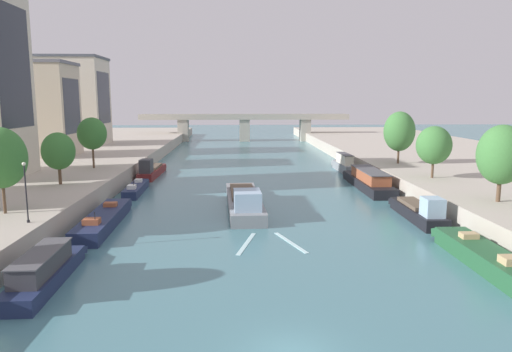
{
  "coord_description": "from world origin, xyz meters",
  "views": [
    {
      "loc": [
        -2.46,
        -19.97,
        11.52
      ],
      "look_at": [
        0.0,
        37.87,
        2.18
      ],
      "focal_mm": 33.3,
      "sensor_mm": 36.0,
      "label": 1
    }
  ],
  "objects_px": {
    "tree_left_midway": "(92,134)",
    "tree_right_nearest": "(399,131)",
    "moored_boat_right_far": "(419,211)",
    "tree_right_distant": "(434,145)",
    "bridge_far": "(245,124)",
    "tree_left_second": "(58,151)",
    "tree_left_nearest": "(1,158)",
    "moored_boat_right_upstream": "(344,164)",
    "moored_boat_left_upstream": "(136,188)",
    "moored_boat_right_gap_after": "(483,256)",
    "tree_right_far": "(502,155)",
    "barge_midriver": "(244,200)",
    "moored_boat_left_far": "(104,219)",
    "lamppost_left_bank": "(26,190)",
    "moored_boat_left_gap_after": "(45,270)",
    "moored_boat_right_midway": "(368,180)",
    "moored_boat_left_second": "(151,171)"
  },
  "relations": [
    {
      "from": "tree_left_midway",
      "to": "tree_right_nearest",
      "type": "height_order",
      "value": "tree_right_nearest"
    },
    {
      "from": "moored_boat_right_far",
      "to": "tree_right_distant",
      "type": "distance_m",
      "value": 13.58
    },
    {
      "from": "bridge_far",
      "to": "tree_left_second",
      "type": "bearing_deg",
      "value": -105.21
    },
    {
      "from": "tree_left_nearest",
      "to": "tree_left_second",
      "type": "bearing_deg",
      "value": 91.79
    },
    {
      "from": "moored_boat_right_upstream",
      "to": "tree_left_nearest",
      "type": "bearing_deg",
      "value": -135.01
    },
    {
      "from": "moored_boat_left_upstream",
      "to": "tree_left_midway",
      "type": "height_order",
      "value": "tree_left_midway"
    },
    {
      "from": "moored_boat_right_gap_after",
      "to": "tree_right_far",
      "type": "bearing_deg",
      "value": 57.15
    },
    {
      "from": "barge_midriver",
      "to": "moored_boat_right_gap_after",
      "type": "distance_m",
      "value": 24.49
    },
    {
      "from": "moored_boat_right_upstream",
      "to": "tree_right_nearest",
      "type": "distance_m",
      "value": 11.24
    },
    {
      "from": "bridge_far",
      "to": "moored_boat_left_far",
      "type": "bearing_deg",
      "value": -99.22
    },
    {
      "from": "lamppost_left_bank",
      "to": "tree_left_midway",
      "type": "bearing_deg",
      "value": 97.02
    },
    {
      "from": "barge_midriver",
      "to": "bridge_far",
      "type": "bearing_deg",
      "value": 88.89
    },
    {
      "from": "moored_boat_right_far",
      "to": "moored_boat_right_upstream",
      "type": "bearing_deg",
      "value": 90.37
    },
    {
      "from": "moored_boat_left_gap_after",
      "to": "tree_left_midway",
      "type": "bearing_deg",
      "value": 101.6
    },
    {
      "from": "moored_boat_left_upstream",
      "to": "tree_right_far",
      "type": "relative_size",
      "value": 1.48
    },
    {
      "from": "moored_boat_right_midway",
      "to": "tree_left_midway",
      "type": "bearing_deg",
      "value": 172.77
    },
    {
      "from": "moored_boat_right_upstream",
      "to": "tree_right_far",
      "type": "relative_size",
      "value": 1.45
    },
    {
      "from": "moored_boat_right_gap_after",
      "to": "moored_boat_right_midway",
      "type": "height_order",
      "value": "moored_boat_right_midway"
    },
    {
      "from": "moored_boat_left_gap_after",
      "to": "moored_boat_right_gap_after",
      "type": "bearing_deg",
      "value": 4.52
    },
    {
      "from": "barge_midriver",
      "to": "bridge_far",
      "type": "height_order",
      "value": "bridge_far"
    },
    {
      "from": "moored_boat_left_second",
      "to": "moored_boat_left_far",
      "type": "bearing_deg",
      "value": -88.77
    },
    {
      "from": "moored_boat_left_far",
      "to": "tree_left_nearest",
      "type": "relative_size",
      "value": 2.03
    },
    {
      "from": "tree_left_second",
      "to": "tree_right_nearest",
      "type": "relative_size",
      "value": 0.76
    },
    {
      "from": "tree_right_distant",
      "to": "tree_left_nearest",
      "type": "bearing_deg",
      "value": -159.21
    },
    {
      "from": "moored_boat_right_midway",
      "to": "moored_boat_left_second",
      "type": "bearing_deg",
      "value": 159.67
    },
    {
      "from": "tree_left_nearest",
      "to": "moored_boat_left_gap_after",
      "type": "bearing_deg",
      "value": -54.88
    },
    {
      "from": "barge_midriver",
      "to": "tree_left_nearest",
      "type": "distance_m",
      "value": 23.23
    },
    {
      "from": "tree_left_second",
      "to": "tree_right_far",
      "type": "height_order",
      "value": "tree_right_far"
    },
    {
      "from": "moored_boat_right_far",
      "to": "moored_boat_right_gap_after",
      "type": "bearing_deg",
      "value": -91.32
    },
    {
      "from": "lamppost_left_bank",
      "to": "moored_boat_left_upstream",
      "type": "bearing_deg",
      "value": 81.78
    },
    {
      "from": "moored_boat_right_far",
      "to": "moored_boat_right_midway",
      "type": "relative_size",
      "value": 0.68
    },
    {
      "from": "moored_boat_left_upstream",
      "to": "tree_left_midway",
      "type": "relative_size",
      "value": 1.51
    },
    {
      "from": "tree_right_distant",
      "to": "bridge_far",
      "type": "bearing_deg",
      "value": 105.02
    },
    {
      "from": "moored_boat_right_gap_after",
      "to": "moored_boat_right_upstream",
      "type": "bearing_deg",
      "value": 89.88
    },
    {
      "from": "moored_boat_right_gap_after",
      "to": "tree_right_far",
      "type": "relative_size",
      "value": 1.74
    },
    {
      "from": "tree_right_distant",
      "to": "tree_right_nearest",
      "type": "distance_m",
      "value": 13.06
    },
    {
      "from": "barge_midriver",
      "to": "lamppost_left_bank",
      "type": "distance_m",
      "value": 21.85
    },
    {
      "from": "moored_boat_right_midway",
      "to": "tree_left_second",
      "type": "height_order",
      "value": "tree_left_second"
    },
    {
      "from": "moored_boat_right_upstream",
      "to": "tree_left_midway",
      "type": "distance_m",
      "value": 38.74
    },
    {
      "from": "moored_boat_left_second",
      "to": "moored_boat_right_far",
      "type": "height_order",
      "value": "moored_boat_left_second"
    },
    {
      "from": "moored_boat_left_second",
      "to": "tree_left_second",
      "type": "bearing_deg",
      "value": -109.29
    },
    {
      "from": "lamppost_left_bank",
      "to": "barge_midriver",
      "type": "bearing_deg",
      "value": 39.09
    },
    {
      "from": "moored_boat_right_upstream",
      "to": "moored_boat_left_far",
      "type": "bearing_deg",
      "value": -132.47
    },
    {
      "from": "moored_boat_right_gap_after",
      "to": "tree_left_second",
      "type": "height_order",
      "value": "tree_left_second"
    },
    {
      "from": "moored_boat_right_upstream",
      "to": "bridge_far",
      "type": "xyz_separation_m",
      "value": [
        -14.99,
        57.92,
        3.53
      ]
    },
    {
      "from": "tree_left_second",
      "to": "bridge_far",
      "type": "xyz_separation_m",
      "value": [
        21.94,
        80.72,
        -1.19
      ]
    },
    {
      "from": "tree_left_midway",
      "to": "tree_right_distant",
      "type": "bearing_deg",
      "value": -13.21
    },
    {
      "from": "moored_boat_left_far",
      "to": "tree_left_nearest",
      "type": "xyz_separation_m",
      "value": [
        -6.84,
        -4.09,
        6.21
      ]
    },
    {
      "from": "moored_boat_left_second",
      "to": "moored_boat_right_upstream",
      "type": "distance_m",
      "value": 30.5
    },
    {
      "from": "moored_boat_left_upstream",
      "to": "moored_boat_left_gap_after",
      "type": "bearing_deg",
      "value": -89.09
    }
  ]
}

